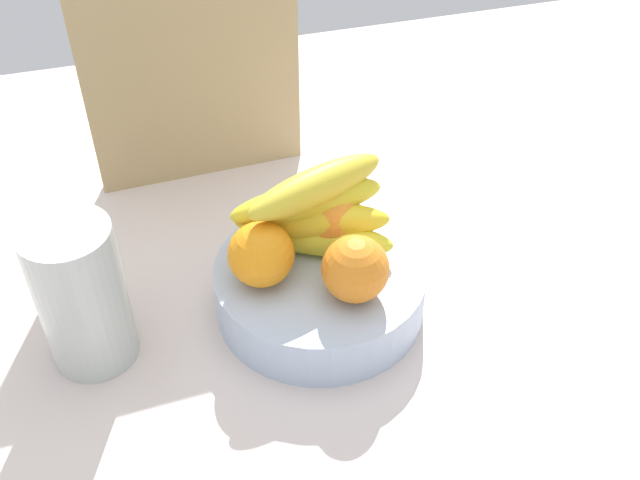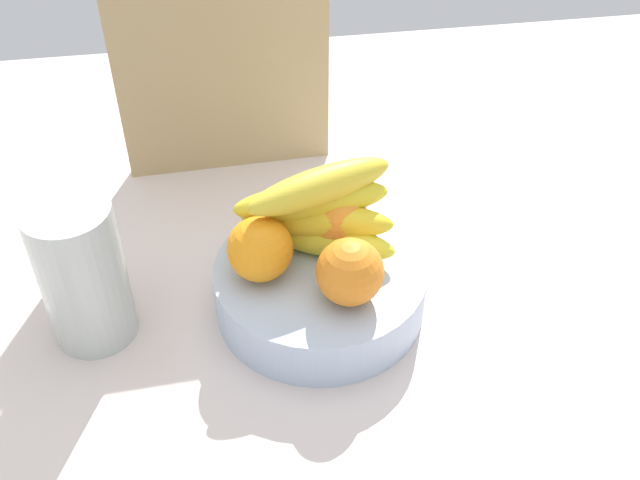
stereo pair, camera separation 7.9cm
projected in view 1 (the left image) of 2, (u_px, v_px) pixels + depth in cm
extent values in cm
cube|color=beige|center=(317.00, 333.00, 85.05)|extent=(180.00, 140.00, 3.00)
cylinder|color=#AEC1DB|center=(320.00, 287.00, 84.21)|extent=(23.50, 23.50, 6.06)
sphere|color=orange|center=(355.00, 269.00, 76.87)|extent=(7.09, 7.09, 7.09)
sphere|color=orange|center=(331.00, 216.00, 83.32)|extent=(7.09, 7.09, 7.09)
sphere|color=orange|center=(261.00, 254.00, 78.59)|extent=(7.09, 7.09, 7.09)
ellipsoid|color=yellow|center=(317.00, 237.00, 82.99)|extent=(17.00, 11.18, 4.00)
ellipsoid|color=yellow|center=(312.00, 220.00, 81.80)|extent=(17.45, 8.40, 4.00)
ellipsoid|color=yellow|center=(307.00, 201.00, 80.75)|extent=(17.16, 4.73, 4.00)
ellipsoid|color=gold|center=(316.00, 186.00, 79.14)|extent=(17.34, 9.59, 4.00)
cube|color=tan|center=(190.00, 54.00, 94.56)|extent=(28.05, 2.89, 36.00)
cylinder|color=#B7C0BA|center=(82.00, 296.00, 75.51)|extent=(8.95, 8.95, 17.01)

